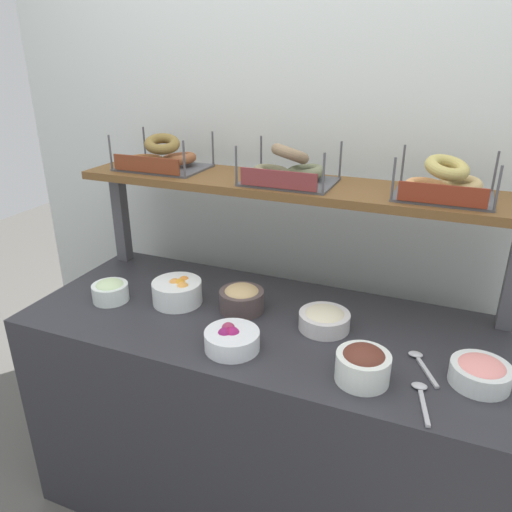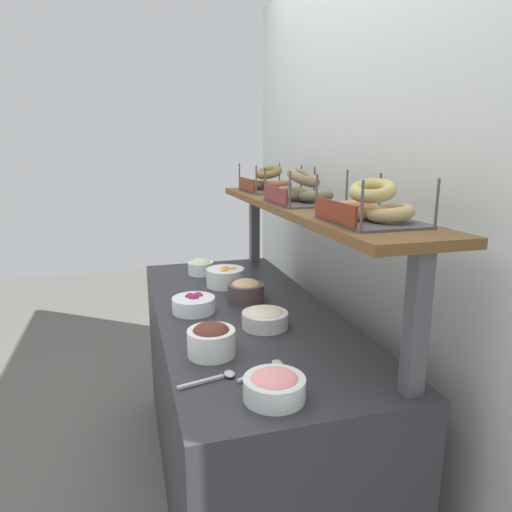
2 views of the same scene
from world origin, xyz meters
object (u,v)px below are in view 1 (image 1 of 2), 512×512
bowl_potato_salad (324,319)px  bowl_lox_spread (480,372)px  bowl_fruit_salad (177,291)px  bagel_basket_sesame (444,184)px  serving_spoon_near_plate (421,395)px  serving_spoon_by_edge (421,362)px  bagel_basket_cinnamon_raisin (162,158)px  bowl_beet_salad (231,339)px  bowl_hummus (242,298)px  bowl_chocolate_spread (363,364)px  bagel_basket_poppy (289,170)px  bowl_scallion_spread (110,290)px

bowl_potato_salad → bowl_lox_spread: (0.48, -0.12, 0.00)m
bowl_fruit_salad → bagel_basket_sesame: 1.00m
serving_spoon_near_plate → bagel_basket_sesame: 0.67m
serving_spoon_by_edge → bagel_basket_cinnamon_raisin: bagel_basket_cinnamon_raisin is taller
bowl_beet_salad → bagel_basket_sesame: bagel_basket_sesame is taller
bowl_hummus → bagel_basket_sesame: (0.61, 0.23, 0.43)m
bowl_hummus → serving_spoon_near_plate: bearing=-21.7°
bowl_hummus → serving_spoon_near_plate: 0.70m
bowl_chocolate_spread → bagel_basket_poppy: 0.74m
bowl_chocolate_spread → bowl_fruit_salad: (-0.73, 0.21, -0.01)m
bowl_beet_salad → bowl_hummus: 0.25m
bowl_chocolate_spread → bowl_lox_spread: bowl_chocolate_spread is taller
serving_spoon_near_plate → bagel_basket_sesame: bearing=94.0°
bagel_basket_cinnamon_raisin → bagel_basket_poppy: size_ratio=1.06×
bowl_chocolate_spread → bowl_beet_salad: size_ratio=0.89×
serving_spoon_near_plate → bagel_basket_cinnamon_raisin: size_ratio=0.51×
bowl_lox_spread → bagel_basket_cinnamon_raisin: 1.37m
bowl_scallion_spread → bagel_basket_poppy: 0.80m
bowl_chocolate_spread → bagel_basket_sesame: 0.64m
serving_spoon_by_edge → bagel_basket_sesame: (-0.02, 0.32, 0.47)m
bowl_chocolate_spread → bagel_basket_sesame: size_ratio=0.51×
bowl_fruit_salad → serving_spoon_by_edge: size_ratio=1.14×
bagel_basket_sesame → bowl_fruit_salad: bearing=-163.0°
bowl_beet_salad → serving_spoon_near_plate: 0.58m
bagel_basket_poppy → bowl_potato_salad: bearing=-45.9°
bowl_fruit_salad → bowl_potato_salad: bearing=3.0°
bowl_beet_salad → bagel_basket_poppy: (0.02, 0.45, 0.44)m
serving_spoon_near_plate → bowl_chocolate_spread: bearing=174.7°
serving_spoon_near_plate → bagel_basket_cinnamon_raisin: 1.29m
bowl_hummus → bowl_fruit_salad: bearing=-171.2°
bowl_fruit_salad → bowl_lox_spread: 1.04m
serving_spoon_by_edge → bagel_basket_sesame: 0.57m
bowl_potato_salad → bagel_basket_poppy: bearing=134.1°
bowl_fruit_salad → bowl_lox_spread: (1.04, -0.09, -0.01)m
bowl_chocolate_spread → serving_spoon_near_plate: bearing=-5.3°
bowl_scallion_spread → bowl_hummus: (0.49, 0.12, 0.01)m
bowl_hummus → bowl_beet_salad: bearing=-73.5°
serving_spoon_by_edge → bowl_chocolate_spread: bearing=-135.8°
bowl_scallion_spread → bowl_potato_salad: bearing=7.9°
bowl_beet_salad → serving_spoon_by_edge: bearing=14.0°
bowl_hummus → bagel_basket_sesame: bearing=20.1°
bowl_scallion_spread → bagel_basket_sesame: bearing=17.4°
bowl_lox_spread → bowl_hummus: (-0.79, 0.13, 0.01)m
bowl_chocolate_spread → bowl_lox_spread: size_ratio=0.93×
bowl_lox_spread → serving_spoon_near_plate: size_ratio=0.96×
serving_spoon_by_edge → bowl_hummus: bearing=171.1°
serving_spoon_by_edge → bagel_basket_poppy: size_ratio=0.50×
bowl_fruit_salad → bowl_beet_salad: size_ratio=1.05×
bowl_scallion_spread → bagel_basket_cinnamon_raisin: bearing=84.2°
bowl_chocolate_spread → serving_spoon_near_plate: 0.17m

